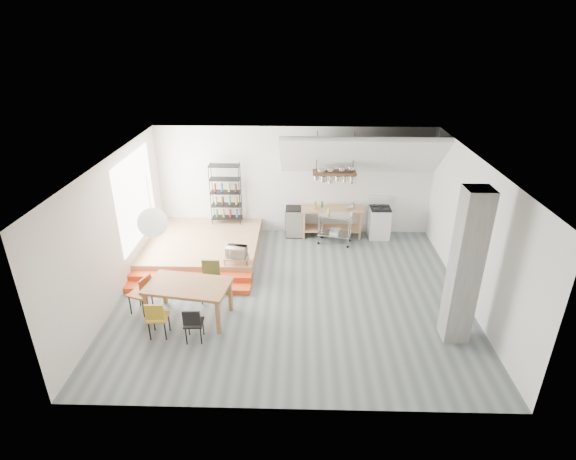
{
  "coord_description": "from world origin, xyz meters",
  "views": [
    {
      "loc": [
        0.14,
        -9.0,
        5.84
      ],
      "look_at": [
        -0.13,
        0.8,
        1.28
      ],
      "focal_mm": 28.0,
      "sensor_mm": 36.0,
      "label": 1
    }
  ],
  "objects_px": {
    "stove": "(379,222)",
    "rolling_cart": "(335,224)",
    "dining_table": "(188,288)",
    "mini_fridge": "(294,222)"
  },
  "relations": [
    {
      "from": "stove",
      "to": "rolling_cart",
      "type": "relative_size",
      "value": 1.16
    },
    {
      "from": "dining_table",
      "to": "mini_fridge",
      "type": "relative_size",
      "value": 2.12
    },
    {
      "from": "dining_table",
      "to": "rolling_cart",
      "type": "xyz_separation_m",
      "value": [
        3.36,
        3.7,
        -0.15
      ]
    },
    {
      "from": "stove",
      "to": "dining_table",
      "type": "distance_m",
      "value": 6.27
    },
    {
      "from": "stove",
      "to": "dining_table",
      "type": "relative_size",
      "value": 0.63
    },
    {
      "from": "stove",
      "to": "rolling_cart",
      "type": "distance_m",
      "value": 1.41
    },
    {
      "from": "stove",
      "to": "mini_fridge",
      "type": "xyz_separation_m",
      "value": [
        -2.5,
        0.04,
        -0.04
      ]
    },
    {
      "from": "stove",
      "to": "dining_table",
      "type": "bearing_deg",
      "value": -138.5
    },
    {
      "from": "dining_table",
      "to": "rolling_cart",
      "type": "bearing_deg",
      "value": 56.84
    },
    {
      "from": "stove",
      "to": "dining_table",
      "type": "xyz_separation_m",
      "value": [
        -4.69,
        -4.15,
        0.25
      ]
    }
  ]
}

